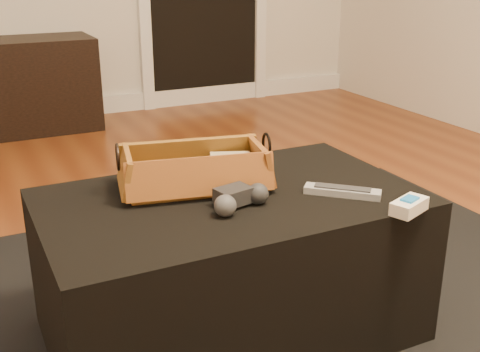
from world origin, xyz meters
name	(u,v)px	position (x,y,z in m)	size (l,w,h in m)	color
floor	(161,348)	(0.00, 0.00, -0.01)	(5.00, 5.50, 0.01)	brown
baseboard	(25,113)	(0.00, 2.73, 0.06)	(5.00, 0.04, 0.12)	white
area_rug	(238,340)	(0.21, -0.08, 0.01)	(2.60, 2.00, 0.01)	black
ottoman	(230,265)	(0.21, -0.03, 0.22)	(1.00, 0.60, 0.42)	black
tv_remote	(189,182)	(0.12, 0.06, 0.46)	(0.22, 0.05, 0.02)	black
cloth_bundle	(231,166)	(0.26, 0.08, 0.48)	(0.11, 0.08, 0.06)	tan
wicker_basket	(195,172)	(0.15, 0.07, 0.48)	(0.44, 0.29, 0.14)	#9D6A23
game_controller	(239,198)	(0.19, -0.11, 0.46)	(0.18, 0.12, 0.06)	black
silver_remote	(342,191)	(0.48, -0.15, 0.44)	(0.18, 0.17, 0.02)	#A9ABB1
cream_gadget	(409,206)	(0.56, -0.32, 0.45)	(0.12, 0.09, 0.04)	white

